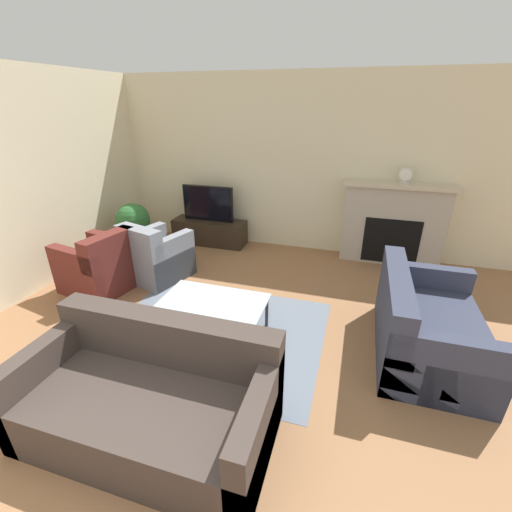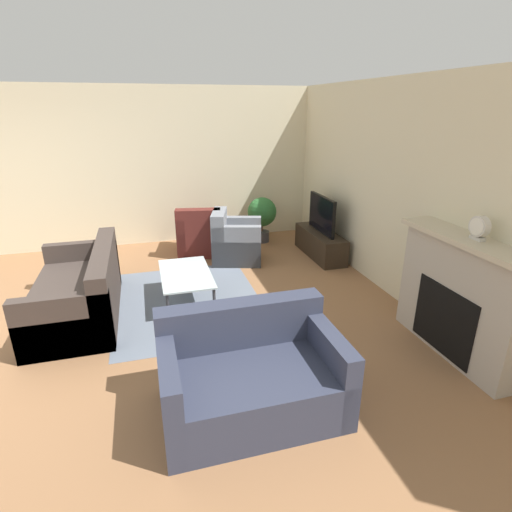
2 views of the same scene
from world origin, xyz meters
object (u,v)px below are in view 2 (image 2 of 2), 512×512
at_px(couch_sectional, 80,294).
at_px(potted_plant, 262,214).
at_px(tv, 322,214).
at_px(mantel_clock, 479,227).
at_px(armchair_by_window, 200,235).
at_px(coffee_table, 186,276).
at_px(armchair_accent, 235,243).
at_px(couch_loveseat, 250,377).

height_order(couch_sectional, potted_plant, potted_plant).
xyz_separation_m(tv, mantel_clock, (2.99, 0.13, 0.62)).
bearing_deg(potted_plant, couch_sectional, -53.71).
bearing_deg(armchair_by_window, coffee_table, 86.87).
xyz_separation_m(tv, coffee_table, (1.09, -2.34, -0.35)).
bearing_deg(mantel_clock, armchair_accent, -154.00).
distance_m(armchair_by_window, armchair_accent, 0.73).
relative_size(couch_loveseat, mantel_clock, 6.49).
height_order(couch_sectional, mantel_clock, mantel_clock).
relative_size(armchair_by_window, coffee_table, 0.85).
xyz_separation_m(couch_sectional, coffee_table, (-0.03, 1.24, 0.07)).
bearing_deg(armchair_accent, tv, -80.51).
bearing_deg(couch_sectional, tv, 107.34).
distance_m(tv, couch_loveseat, 3.79).
xyz_separation_m(couch_sectional, mantel_clock, (1.88, 3.71, 1.05)).
xyz_separation_m(armchair_by_window, coffee_table, (1.80, -0.44, 0.06)).
distance_m(couch_loveseat, armchair_by_window, 3.88).
bearing_deg(armchair_by_window, potted_plant, -156.68).
xyz_separation_m(tv, armchair_by_window, (-0.72, -1.90, -0.41)).
height_order(couch_loveseat, mantel_clock, mantel_clock).
distance_m(couch_sectional, armchair_by_window, 2.48).
bearing_deg(tv, couch_sectional, -72.66).
xyz_separation_m(couch_loveseat, potted_plant, (-4.14, 1.34, 0.23)).
height_order(couch_loveseat, coffee_table, couch_loveseat).
bearing_deg(couch_sectional, coffee_table, 91.30).
relative_size(couch_sectional, armchair_accent, 1.97).
height_order(tv, mantel_clock, mantel_clock).
distance_m(tv, armchair_accent, 1.48).
distance_m(armchair_accent, mantel_clock, 3.66).
distance_m(armchair_by_window, mantel_clock, 4.35).
height_order(tv, armchair_accent, tv).
bearing_deg(coffee_table, armchair_by_window, 166.33).
bearing_deg(coffee_table, couch_sectional, -88.70).
relative_size(potted_plant, mantel_clock, 3.74).
height_order(tv, potted_plant, tv).
bearing_deg(couch_sectional, armchair_by_window, 137.50).
bearing_deg(couch_loveseat, potted_plant, 72.12).
height_order(armchair_by_window, coffee_table, armchair_by_window).
bearing_deg(coffee_table, potted_plant, 141.97).
bearing_deg(tv, armchair_accent, -96.72).
bearing_deg(mantel_clock, tv, -177.54).
bearing_deg(couch_sectional, couch_loveseat, 36.76).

